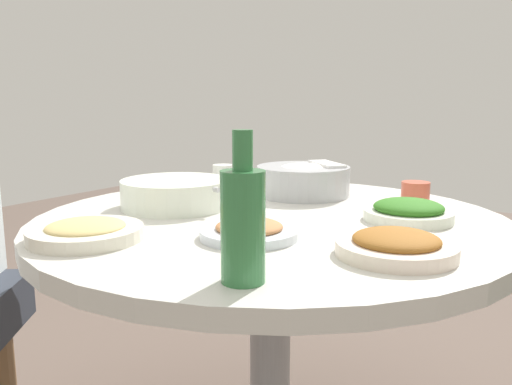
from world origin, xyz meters
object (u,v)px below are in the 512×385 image
soup_bowl (176,194)px  tea_cup_near (415,192)px  round_dining_table (271,254)px  green_bottle (243,222)px  dish_noodles (86,231)px  dish_tofu_braise (249,231)px  dish_greens (408,211)px  dish_stirfry (396,245)px  tea_cup_far (223,176)px  rice_bowl (303,180)px

soup_bowl → tea_cup_near: soup_bowl is taller
round_dining_table → green_bottle: 0.49m
dish_noodles → dish_tofu_braise: bearing=35.5°
round_dining_table → green_bottle: (0.20, -0.41, 0.19)m
dish_greens → soup_bowl: bearing=-162.3°
dish_stirfry → tea_cup_far: (-0.68, 0.41, 0.02)m
green_bottle → dish_noodles: bearing=176.0°
soup_bowl → dish_tofu_braise: (0.32, -0.15, -0.02)m
round_dining_table → dish_tofu_braise: 0.23m
dish_stirfry → dish_noodles: (-0.54, -0.23, -0.00)m
round_dining_table → tea_cup_far: tea_cup_far is taller
dish_stirfry → tea_cup_near: size_ratio=2.84×
round_dining_table → rice_bowl: bearing=102.4°
dish_tofu_braise → tea_cup_far: (-0.40, 0.45, 0.02)m
dish_stirfry → tea_cup_near: (-0.11, 0.50, 0.01)m
dish_greens → dish_stirfry: bearing=-77.5°
rice_bowl → dish_noodles: rice_bowl is taller
round_dining_table → soup_bowl: (-0.26, -0.05, 0.13)m
tea_cup_far → dish_stirfry: bearing=-31.0°
tea_cup_near → tea_cup_far: (-0.57, -0.09, 0.01)m
dish_noodles → green_bottle: size_ratio=0.98×
tea_cup_far → rice_bowl: bearing=5.0°
rice_bowl → dish_greens: (0.35, -0.15, -0.02)m
soup_bowl → dish_tofu_braise: size_ratio=1.53×
soup_bowl → tea_cup_far: same height
dish_greens → green_bottle: green_bottle is taller
dish_stirfry → tea_cup_far: tea_cup_far is taller
dish_tofu_braise → dish_noodles: dish_noodles is taller
dish_tofu_braise → green_bottle: (0.13, -0.21, 0.08)m
tea_cup_far → dish_noodles: bearing=-77.9°
dish_noodles → round_dining_table: bearing=63.0°
dish_greens → green_bottle: (-0.09, -0.53, 0.07)m
dish_stirfry → tea_cup_near: 0.52m
dish_noodles → tea_cup_near: bearing=59.4°
soup_bowl → dish_greens: bearing=17.7°
rice_bowl → dish_noodles: size_ratio=1.19×
dish_greens → rice_bowl: bearing=156.2°
dish_stirfry → dish_tofu_braise: bearing=-171.7°
dish_tofu_braise → round_dining_table: bearing=109.2°
soup_bowl → rice_bowl: bearing=59.4°
dish_tofu_braise → dish_noodles: 0.32m
green_bottle → tea_cup_far: (-0.53, 0.66, -0.06)m
tea_cup_far → dish_tofu_braise: bearing=-48.6°
rice_bowl → soup_bowl: 0.38m
rice_bowl → green_bottle: 0.73m
rice_bowl → dish_stirfry: rice_bowl is taller
round_dining_table → green_bottle: bearing=-64.0°
soup_bowl → dish_noodles: size_ratio=1.35×
tea_cup_near → green_bottle: bearing=-93.1°
green_bottle → tea_cup_far: green_bottle is taller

